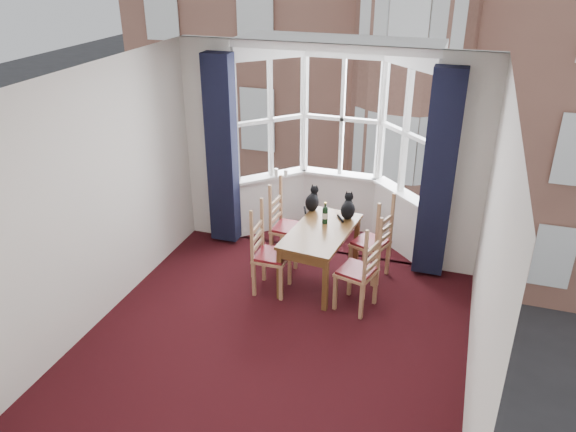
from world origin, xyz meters
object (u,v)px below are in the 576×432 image
at_px(candle_short, 286,173).
at_px(candle_tall, 276,172).
at_px(chair_right_near, 364,274).
at_px(chair_left_far, 282,227).
at_px(cat_left, 312,201).
at_px(dining_table, 321,237).
at_px(cat_right, 348,208).
at_px(chair_left_near, 265,255).
at_px(wine_bottle, 325,214).
at_px(chair_right_far, 377,245).

bearing_deg(candle_short, candle_tall, -167.57).
relative_size(chair_right_near, candle_short, 9.48).
relative_size(chair_left_far, cat_left, 2.71).
relative_size(dining_table, candle_tall, 12.10).
bearing_deg(cat_right, chair_left_near, -134.63).
xyz_separation_m(chair_left_far, cat_left, (0.37, 0.16, 0.37)).
xyz_separation_m(chair_left_far, wine_bottle, (0.63, -0.17, 0.37)).
bearing_deg(chair_right_far, wine_bottle, -173.35).
distance_m(cat_left, candle_short, 0.88).
distance_m(dining_table, chair_left_near, 0.73).
height_order(cat_left, candle_short, cat_left).
distance_m(chair_left_near, cat_right, 1.23).
bearing_deg(cat_left, chair_left_far, -156.41).
bearing_deg(candle_tall, dining_table, -49.13).
height_order(chair_right_far, cat_left, cat_left).
relative_size(chair_left_near, wine_bottle, 3.26).
bearing_deg(dining_table, chair_left_far, 150.12).
relative_size(chair_left_far, candle_tall, 8.42).
bearing_deg(chair_left_far, chair_right_far, -4.07).
height_order(dining_table, candle_tall, candle_tall).
bearing_deg(wine_bottle, chair_right_far, 6.65).
height_order(chair_left_near, chair_right_far, same).
relative_size(cat_left, candle_short, 3.50).
bearing_deg(candle_short, dining_table, -54.00).
height_order(chair_left_far, candle_short, candle_short).
bearing_deg(chair_right_near, dining_table, 144.54).
height_order(dining_table, candle_short, candle_short).
bearing_deg(chair_left_near, wine_bottle, 45.68).
xyz_separation_m(cat_right, candle_short, (-1.08, 0.74, 0.07)).
bearing_deg(dining_table, cat_right, 61.43).
relative_size(chair_left_near, chair_left_far, 1.00).
bearing_deg(cat_right, cat_left, 169.31).
bearing_deg(chair_left_near, candle_short, 99.37).
distance_m(dining_table, candle_short, 1.47).
distance_m(dining_table, wine_bottle, 0.30).
height_order(chair_left_far, chair_right_near, same).
bearing_deg(cat_left, wine_bottle, -51.65).
bearing_deg(candle_tall, wine_bottle, -43.92).
xyz_separation_m(chair_right_near, chair_right_far, (0.02, 0.72, 0.00)).
distance_m(dining_table, chair_right_near, 0.79).
xyz_separation_m(chair_left_near, chair_left_far, (-0.04, 0.77, 0.00)).
bearing_deg(candle_tall, cat_right, -30.26).
xyz_separation_m(chair_left_near, chair_right_near, (1.22, -0.05, 0.00)).
xyz_separation_m(chair_left_near, chair_right_far, (1.24, 0.68, 0.00)).
relative_size(dining_table, chair_right_near, 1.44).
bearing_deg(cat_right, chair_right_near, -65.45).
xyz_separation_m(chair_left_near, candle_short, (-0.26, 1.57, 0.45)).
height_order(dining_table, wine_bottle, wine_bottle).
distance_m(chair_right_near, candle_tall, 2.31).
relative_size(chair_right_far, candle_short, 9.48).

